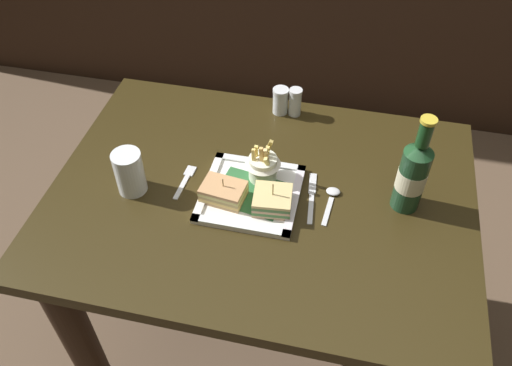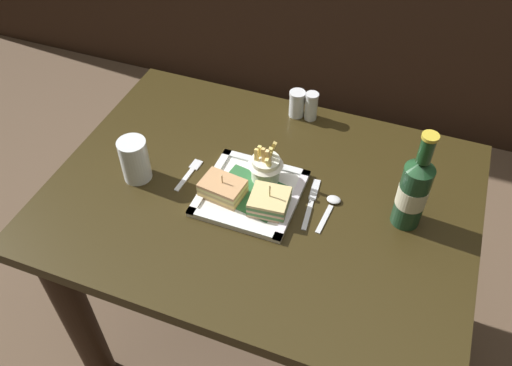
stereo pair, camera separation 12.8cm
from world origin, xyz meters
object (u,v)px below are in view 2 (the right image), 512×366
Objects in this scene: dining_table at (261,237)px; pepper_shaker at (311,108)px; spoon at (331,205)px; sandwich_half_left at (223,189)px; salt_shaker at (297,105)px; sandwich_half_right at (269,202)px; fork at (190,173)px; knife at (311,201)px; fries_cup at (266,165)px; water_glass at (135,162)px; square_plate at (250,193)px; beer_bottle at (414,190)px.

pepper_shaker reaches higher than dining_table.
spoon is 1.48× the size of pepper_shaker.
dining_table is 12.40× the size of pepper_shaker.
salt_shaker reaches higher than sandwich_half_left.
fork is (-0.24, 0.05, -0.03)m from sandwich_half_right.
knife is at bearing 7.68° from dining_table.
sandwich_half_left is 0.98× the size of fries_cup.
salt_shaker reaches higher than knife.
spoon is (0.05, 0.00, 0.00)m from knife.
water_glass reaches higher than sandwich_half_right.
sandwich_half_right is 1.16× the size of pepper_shaker.
water_glass is (-0.31, -0.10, -0.01)m from fries_cup.
sandwich_half_left is 0.38m from salt_shaker.
sandwich_half_right reaches higher than pepper_shaker.
fork is 1.43× the size of pepper_shaker.
square_plate is 0.34m from salt_shaker.
sandwich_half_right is 0.10m from fries_cup.
fries_cup is 0.29m from salt_shaker.
water_glass is 1.38× the size of pepper_shaker.
fries_cup reaches higher than spoon.
fork is (0.12, 0.06, -0.05)m from water_glass.
pepper_shaker is at bearing 85.14° from dining_table.
sandwich_half_left reaches higher than square_plate.
fork is (-0.55, -0.04, -0.10)m from beer_bottle.
knife is (0.09, 0.06, -0.03)m from sandwich_half_right.
dining_table is 0.39m from pepper_shaker.
water_glass is (-0.35, -0.01, 0.02)m from sandwich_half_right.
beer_bottle is at bearing 5.61° from knife.
fork is (-0.20, 0.00, 0.18)m from dining_table.
square_plate is 0.07m from sandwich_half_right.
dining_table is 0.22m from knife.
square_plate is 2.10× the size of fries_cup.
sandwich_half_left is 0.12m from sandwich_half_right.
fork is 0.97× the size of spoon.
salt_shaker is at bearing 51.89° from water_glass.
sandwich_half_right is 0.33m from beer_bottle.
beer_bottle is (0.37, 0.05, 0.10)m from square_plate.
square_plate is 0.20m from spoon.
salt_shaker is (-0.01, 0.28, -0.02)m from fries_cup.
beer_bottle is at bearing 11.11° from sandwich_half_left.
beer_bottle is 2.12× the size of spoon.
fork is 0.32m from knife.
sandwich_half_right is at bearing -11.20° from fork.
pepper_shaker is (0.03, 0.28, -0.02)m from fries_cup.
water_glass is at bearing -131.84° from pepper_shaker.
fries_cup is at bearing 12.53° from fork.
pepper_shaker is at bearing 137.92° from beer_bottle.
spoon is (0.49, 0.08, -0.05)m from water_glass.
fries_cup is 0.33m from water_glass.
spoon is (-0.17, -0.02, -0.10)m from beer_bottle.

